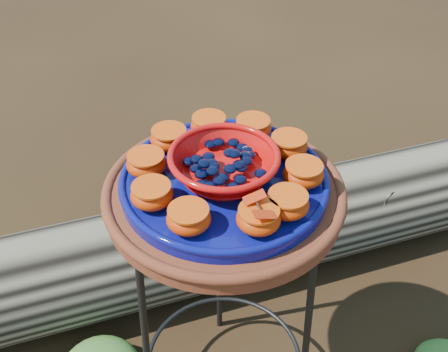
{
  "coord_description": "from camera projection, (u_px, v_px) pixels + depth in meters",
  "views": [
    {
      "loc": [
        -0.05,
        -0.84,
        1.45
      ],
      "look_at": [
        -0.0,
        0.0,
        0.77
      ],
      "focal_mm": 45.0,
      "sensor_mm": 36.0,
      "label": 1
    }
  ],
  "objects": [
    {
      "name": "plant_stand",
      "position": [
        224.0,
        312.0,
        1.34
      ],
      "size": [
        0.44,
        0.44,
        0.7
      ],
      "primitive_type": null,
      "color": "black",
      "rests_on": "ground"
    },
    {
      "name": "terracotta_saucer",
      "position": [
        224.0,
        195.0,
        1.11
      ],
      "size": [
        0.47,
        0.47,
        0.04
      ],
      "primitive_type": "cylinder",
      "color": "#542A12",
      "rests_on": "plant_stand"
    },
    {
      "name": "cobalt_plate",
      "position": [
        224.0,
        183.0,
        1.09
      ],
      "size": [
        0.4,
        0.4,
        0.03
      ],
      "primitive_type": "cylinder",
      "color": "#041050",
      "rests_on": "terracotta_saucer"
    },
    {
      "name": "red_bowl",
      "position": [
        224.0,
        166.0,
        1.06
      ],
      "size": [
        0.2,
        0.2,
        0.06
      ],
      "primitive_type": null,
      "color": "red",
      "rests_on": "cobalt_plate"
    },
    {
      "name": "glass_gems",
      "position": [
        224.0,
        149.0,
        1.04
      ],
      "size": [
        0.16,
        0.16,
        0.03
      ],
      "primitive_type": null,
      "color": "black",
      "rests_on": "red_bowl"
    },
    {
      "name": "orange_half_0",
      "position": [
        258.0,
        219.0,
        0.96
      ],
      "size": [
        0.08,
        0.08,
        0.04
      ],
      "primitive_type": "ellipsoid",
      "color": "#AD2300",
      "rests_on": "cobalt_plate"
    },
    {
      "name": "orange_half_1",
      "position": [
        287.0,
        204.0,
        0.99
      ],
      "size": [
        0.08,
        0.08,
        0.04
      ],
      "primitive_type": "ellipsoid",
      "color": "#AD2300",
      "rests_on": "cobalt_plate"
    },
    {
      "name": "orange_half_2",
      "position": [
        303.0,
        174.0,
        1.06
      ],
      "size": [
        0.08,
        0.08,
        0.04
      ],
      "primitive_type": "ellipsoid",
      "color": "#AD2300",
      "rests_on": "cobalt_plate"
    },
    {
      "name": "orange_half_3",
      "position": [
        289.0,
        146.0,
        1.13
      ],
      "size": [
        0.08,
        0.08,
        0.04
      ],
      "primitive_type": "ellipsoid",
      "color": "#AD2300",
      "rests_on": "cobalt_plate"
    },
    {
      "name": "orange_half_4",
      "position": [
        253.0,
        128.0,
        1.18
      ],
      "size": [
        0.08,
        0.08,
        0.04
      ],
      "primitive_type": "ellipsoid",
      "color": "#AD2300",
      "rests_on": "cobalt_plate"
    },
    {
      "name": "orange_half_5",
      "position": [
        209.0,
        126.0,
        1.18
      ],
      "size": [
        0.08,
        0.08,
        0.04
      ],
      "primitive_type": "ellipsoid",
      "color": "#AD2300",
      "rests_on": "cobalt_plate"
    },
    {
      "name": "orange_half_6",
      "position": [
        169.0,
        139.0,
        1.15
      ],
      "size": [
        0.08,
        0.08,
        0.04
      ],
      "primitive_type": "ellipsoid",
      "color": "#AD2300",
      "rests_on": "cobalt_plate"
    },
    {
      "name": "orange_half_7",
      "position": [
        146.0,
        164.0,
        1.08
      ],
      "size": [
        0.08,
        0.08,
        0.04
      ],
      "primitive_type": "ellipsoid",
      "color": "#AD2300",
      "rests_on": "cobalt_plate"
    },
    {
      "name": "orange_half_8",
      "position": [
        152.0,
        195.0,
        1.01
      ],
      "size": [
        0.08,
        0.08,
        0.04
      ],
      "primitive_type": "ellipsoid",
      "color": "#AD2300",
      "rests_on": "cobalt_plate"
    },
    {
      "name": "orange_half_9",
      "position": [
        189.0,
        219.0,
        0.96
      ],
      "size": [
        0.08,
        0.08,
        0.04
      ],
      "primitive_type": "ellipsoid",
      "color": "#AD2300",
      "rests_on": "cobalt_plate"
    },
    {
      "name": "butterfly",
      "position": [
        259.0,
        206.0,
        0.94
      ],
      "size": [
        0.09,
        0.07,
        0.01
      ],
      "primitive_type": null,
      "rotation": [
        0.0,
        0.0,
        0.24
      ],
      "color": "#BC2A0A",
      "rests_on": "orange_half_0"
    },
    {
      "name": "driftwood_log",
      "position": [
        233.0,
        235.0,
        1.81
      ],
      "size": [
        1.74,
        0.86,
        0.32
      ],
      "primitive_type": null,
      "rotation": [
        0.0,
        0.0,
        0.26
      ],
      "color": "black",
      "rests_on": "ground"
    },
    {
      "name": "foliage_back",
      "position": [
        185.0,
        243.0,
        1.88
      ],
      "size": [
        0.35,
        0.35,
        0.17
      ],
      "primitive_type": "ellipsoid",
      "color": "#336E26",
      "rests_on": "ground"
    }
  ]
}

